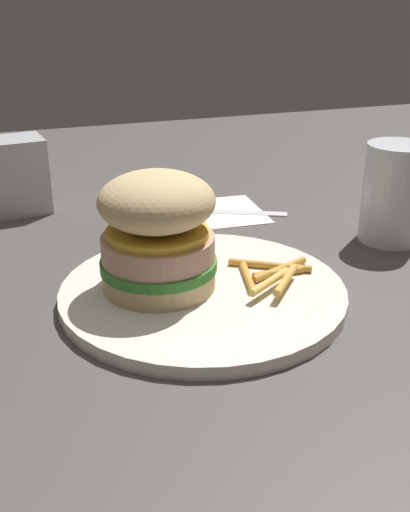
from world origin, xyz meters
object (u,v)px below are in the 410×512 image
(napkin, at_px, (218,212))
(drink_glass, at_px, (394,198))
(sandwich, at_px, (158,232))
(fries_pile, at_px, (272,274))
(plate, at_px, (205,292))
(napkin_dispenser, at_px, (8,176))
(fork, at_px, (217,210))

(napkin, height_order, drink_glass, drink_glass)
(sandwich, height_order, fries_pile, sandwich)
(fries_pile, bearing_deg, plate, 174.53)
(napkin, height_order, napkin_dispenser, napkin_dispenser)
(sandwich, distance_m, fork, 0.24)
(fries_pile, bearing_deg, napkin, 82.77)
(napkin, bearing_deg, napkin_dispenser, 160.18)
(fries_pile, bearing_deg, sandwich, 169.07)
(plate, height_order, fries_pile, fries_pile)
(plate, xyz_separation_m, napkin, (0.09, 0.21, -0.01))
(napkin, bearing_deg, fries_pile, -97.23)
(fries_pile, bearing_deg, fork, 83.17)
(plate, distance_m, napkin_dispenser, 0.34)
(fries_pile, height_order, drink_glass, drink_glass)
(napkin, bearing_deg, plate, -113.29)
(fork, bearing_deg, plate, -112.90)
(fork, height_order, drink_glass, drink_glass)
(sandwich, distance_m, napkin_dispenser, 0.31)
(sandwich, bearing_deg, fries_pile, -10.93)
(sandwich, relative_size, napkin_dispenser, 1.15)
(plate, relative_size, fork, 1.58)
(sandwich, height_order, napkin_dispenser, sandwich)
(plate, distance_m, drink_glass, 0.25)
(fork, bearing_deg, drink_glass, -44.10)
(fork, distance_m, drink_glass, 0.22)
(napkin, bearing_deg, fork, 155.09)
(sandwich, bearing_deg, napkin, 56.64)
(fries_pile, relative_size, fork, 0.57)
(plate, bearing_deg, fork, 67.10)
(sandwich, xyz_separation_m, napkin_dispenser, (-0.11, 0.29, -0.02))
(fries_pile, relative_size, drink_glass, 0.86)
(plate, relative_size, fries_pile, 2.77)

